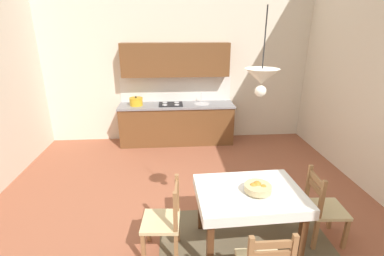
% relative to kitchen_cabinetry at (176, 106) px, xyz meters
% --- Properties ---
extents(ground_plane, '(6.46, 7.04, 0.10)m').
position_rel_kitchen_cabinetry_xyz_m(ground_plane, '(0.06, -2.95, -0.91)').
color(ground_plane, '#99563D').
extents(wall_back, '(6.46, 0.12, 4.08)m').
position_rel_kitchen_cabinetry_xyz_m(wall_back, '(0.06, 0.33, 1.18)').
color(wall_back, silver).
rests_on(wall_back, ground_plane).
extents(area_rug, '(2.10, 1.60, 0.01)m').
position_rel_kitchen_cabinetry_xyz_m(area_rug, '(0.76, -3.42, -0.85)').
color(area_rug, brown).
rests_on(area_rug, ground_plane).
extents(kitchen_cabinetry, '(2.53, 0.63, 2.20)m').
position_rel_kitchen_cabinetry_xyz_m(kitchen_cabinetry, '(0.00, 0.00, 0.00)').
color(kitchen_cabinetry, brown).
rests_on(kitchen_cabinetry, ground_plane).
extents(dining_table, '(1.23, 0.92, 0.75)m').
position_rel_kitchen_cabinetry_xyz_m(dining_table, '(0.76, -3.32, -0.25)').
color(dining_table, '#56331C').
rests_on(dining_table, ground_plane).
extents(dining_chair_tv_side, '(0.45, 0.45, 0.93)m').
position_rel_kitchen_cabinetry_xyz_m(dining_chair_tv_side, '(-0.22, -3.38, -0.41)').
color(dining_chair_tv_side, '#D1BC89').
rests_on(dining_chair_tv_side, ground_plane).
extents(dining_chair_window_side, '(0.44, 0.44, 0.93)m').
position_rel_kitchen_cabinetry_xyz_m(dining_chair_window_side, '(1.69, -3.30, -0.41)').
color(dining_chair_window_side, '#D1BC89').
rests_on(dining_chair_window_side, ground_plane).
extents(fruit_bowl, '(0.30, 0.30, 0.12)m').
position_rel_kitchen_cabinetry_xyz_m(fruit_bowl, '(0.83, -3.37, -0.04)').
color(fruit_bowl, tan).
rests_on(fruit_bowl, dining_table).
extents(pendant_lamp, '(0.32, 0.32, 0.80)m').
position_rel_kitchen_cabinetry_xyz_m(pendant_lamp, '(0.74, -3.46, 1.20)').
color(pendant_lamp, black).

